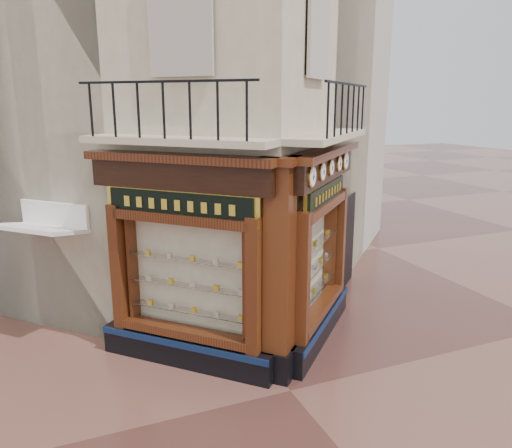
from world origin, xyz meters
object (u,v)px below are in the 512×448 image
clock_d (339,164)px  signboard_left (179,205)px  clock_b (322,172)px  clock_e (345,161)px  awning (51,340)px  signboard_right (326,193)px  corner_pilaster (279,275)px  clock_a (312,177)px  clock_c (331,168)px

clock_d → signboard_left: 3.43m
clock_b → clock_e: (1.31, 1.31, -0.00)m
clock_d → clock_e: bearing=0.0°
awning → signboard_left: size_ratio=0.78×
clock_b → clock_d: 1.27m
clock_b → signboard_right: bearing=8.5°
clock_b → clock_d: (0.90, 0.90, 0.00)m
corner_pilaster → clock_b: bearing=-22.9°
awning → clock_e: bearing=-147.6°
clock_b → signboard_right: clock_b is taller
clock_e → clock_a: bearing=180.0°
corner_pilaster → signboard_right: (1.46, 1.01, 1.15)m
clock_d → clock_b: bearing=-180.0°
clock_c → awning: (-5.26, 2.24, -3.62)m
clock_a → clock_e: bearing=0.0°
clock_b → signboard_left: bearing=121.4°
clock_c → clock_e: 1.23m
clock_b → signboard_right: size_ratio=0.17×
clock_a → signboard_left: (-2.01, 1.06, -0.52)m
clock_e → awning: 7.25m
awning → clock_c: bearing=-158.0°
clock_c → awning: size_ratio=0.18×
clock_c → awning: bearing=112.0°
corner_pilaster → clock_c: bearing=-14.6°
clock_a → awning: size_ratio=0.22×
clock_b → clock_d: bearing=0.0°
corner_pilaster → clock_c: corner_pilaster is taller
clock_e → awning: bearing=122.4°
clock_e → signboard_right: (-0.87, -0.71, -0.52)m
clock_b → clock_d: size_ratio=1.07×
clock_a → clock_b: (0.46, 0.46, 0.00)m
clock_a → awning: clock_a is taller
clock_a → clock_d: (1.37, 1.37, 0.00)m
clock_d → signboard_left: clock_d is taller
signboard_left → clock_b: bearing=-148.6°
clock_c → corner_pilaster: bearing=165.4°
clock_c → clock_d: 0.65m
corner_pilaster → clock_b: 2.00m
awning → signboard_right: (5.26, -2.08, 3.10)m
clock_d → signboard_right: bearing=168.3°
clock_c → clock_d: (0.46, 0.46, 0.00)m
clock_e → signboard_right: 1.24m
corner_pilaster → signboard_right: size_ratio=2.07×
corner_pilaster → clock_b: corner_pilaster is taller
clock_b → clock_c: size_ratio=1.07×
clock_a → clock_b: size_ratio=1.11×
clock_d → signboard_right: size_ratio=0.16×
clock_a → clock_d: clock_a is taller
clock_e → clock_d: bearing=-180.0°
signboard_left → signboard_right: signboard_left is taller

